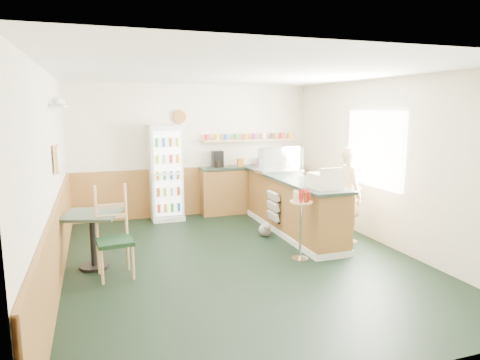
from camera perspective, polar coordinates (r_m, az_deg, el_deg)
name	(u,v)px	position (r m, az deg, el deg)	size (l,w,h in m)	color
ground	(241,261)	(6.43, 0.11, -10.70)	(6.00, 6.00, 0.00)	black
room_envelope	(212,154)	(6.70, -3.76, 3.53)	(5.04, 6.02, 2.72)	white
service_counter	(292,208)	(7.75, 7.00, -3.67)	(0.68, 3.01, 1.01)	olive
back_counter	(251,187)	(9.22, 1.44, -0.89)	(2.24, 0.42, 1.69)	olive
drinks_fridge	(166,173)	(8.64, -9.82, 0.94)	(0.63, 0.53, 1.90)	silver
display_case	(279,160)	(8.16, 5.24, 2.65)	(0.84, 0.44, 0.48)	silver
cash_register	(325,181)	(6.67, 11.22, -0.11)	(0.40, 0.42, 0.23)	beige
shopkeeper	(350,194)	(7.40, 14.42, -1.83)	(0.54, 0.39, 1.61)	tan
condiment_stand	(301,213)	(6.34, 8.13, -4.35)	(0.33, 0.33, 1.03)	silver
newspaper_rack	(273,207)	(7.63, 4.46, -3.59)	(0.09, 0.45, 0.53)	black
cafe_table	(92,230)	(6.33, -19.09, -6.26)	(0.89, 0.89, 0.79)	black
cafe_chair	(114,229)	(5.99, -16.47, -6.25)	(0.49, 0.49, 1.22)	black
dog_doorstop	(265,229)	(7.56, 3.37, -6.59)	(0.22, 0.28, 0.26)	gray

